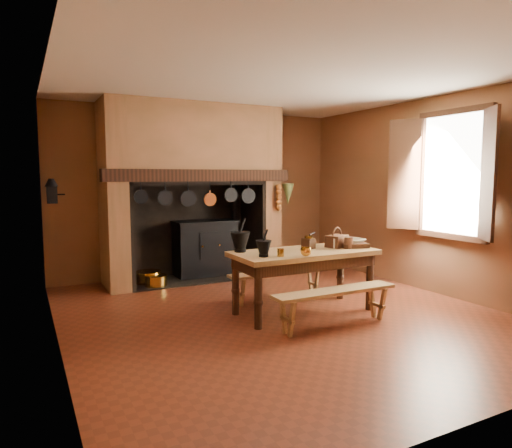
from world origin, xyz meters
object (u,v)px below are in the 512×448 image
(coffee_grinder, at_px, (309,243))
(iron_range, at_px, (205,247))
(work_table, at_px, (304,260))
(wicker_basket, at_px, (337,240))
(bench_front, at_px, (335,299))
(mixing_bowl, at_px, (350,242))

(coffee_grinder, bearing_deg, iron_range, 81.57)
(work_table, distance_m, wicker_basket, 0.57)
(work_table, xyz_separation_m, coffee_grinder, (0.13, 0.11, 0.20))
(iron_range, xyz_separation_m, coffee_grinder, (0.46, -2.40, 0.36))
(work_table, bearing_deg, wicker_basket, 5.38)
(coffee_grinder, bearing_deg, bench_front, -119.68)
(bench_front, distance_m, mixing_bowl, 1.18)
(iron_range, relative_size, coffee_grinder, 7.88)
(coffee_grinder, xyz_separation_m, wicker_basket, (0.40, -0.06, 0.01))
(iron_range, distance_m, mixing_bowl, 2.68)
(coffee_grinder, bearing_deg, mixing_bowl, -19.74)
(coffee_grinder, distance_m, mixing_bowl, 0.66)
(iron_range, distance_m, bench_front, 3.16)
(work_table, distance_m, bench_front, 0.71)
(iron_range, height_order, mixing_bowl, iron_range)
(iron_range, distance_m, work_table, 2.54)
(mixing_bowl, bearing_deg, coffee_grinder, 179.62)
(bench_front, height_order, coffee_grinder, coffee_grinder)
(work_table, distance_m, coffee_grinder, 0.26)
(iron_range, bearing_deg, bench_front, -83.99)
(mixing_bowl, bearing_deg, bench_front, -137.24)
(coffee_grinder, height_order, mixing_bowl, coffee_grinder)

